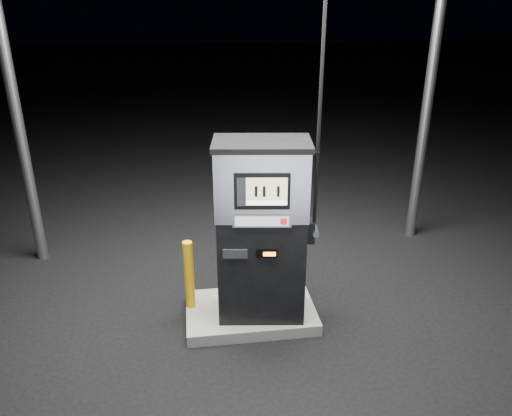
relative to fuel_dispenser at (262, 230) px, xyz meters
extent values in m
plane|color=black|center=(-0.12, 0.10, -1.27)|extent=(80.00, 80.00, 0.00)
cube|color=slate|center=(-0.12, 0.10, -1.19)|extent=(1.60, 1.00, 0.15)
cylinder|color=gray|center=(-3.12, 2.10, 0.98)|extent=(0.16, 0.16, 4.50)
cylinder|color=gray|center=(2.88, 2.10, 0.98)|extent=(0.16, 0.16, 4.50)
cube|color=black|center=(0.00, 0.00, -0.46)|extent=(1.07, 0.71, 1.32)
cube|color=#ACACB3|center=(0.00, 0.00, 0.60)|extent=(1.09, 0.73, 0.79)
cube|color=black|center=(0.00, 0.00, 1.03)|extent=(1.14, 0.78, 0.06)
cube|color=black|center=(-0.04, -0.30, 0.59)|extent=(0.59, 0.11, 0.40)
cube|color=tan|center=(0.00, -0.32, 0.63)|extent=(0.43, 0.06, 0.25)
cube|color=white|center=(0.00, -0.32, 0.47)|extent=(0.43, 0.06, 0.05)
cube|color=#ACACB3|center=(-0.04, -0.30, 0.26)|extent=(0.63, 0.11, 0.15)
cube|color=#AAACB2|center=(-0.05, -0.32, 0.26)|extent=(0.58, 0.08, 0.11)
cube|color=red|center=(0.18, -0.35, 0.26)|extent=(0.07, 0.01, 0.07)
cube|color=black|center=(0.01, -0.30, -0.15)|extent=(0.23, 0.05, 0.10)
cube|color=#FF670C|center=(0.04, -0.32, -0.15)|extent=(0.14, 0.02, 0.05)
cube|color=black|center=(-0.34, -0.26, -0.15)|extent=(0.28, 0.06, 0.11)
cube|color=black|center=(0.55, -0.07, -0.01)|extent=(0.13, 0.20, 0.26)
cylinder|color=gray|center=(0.61, -0.08, -0.01)|extent=(0.10, 0.24, 0.07)
cylinder|color=black|center=(0.58, -0.13, 1.76)|extent=(0.04, 0.04, 3.28)
cylinder|color=#F9B20D|center=(-0.86, 0.25, -0.67)|extent=(0.15, 0.15, 0.90)
cylinder|color=#F9B20D|center=(0.43, -0.03, -0.68)|extent=(0.15, 0.15, 0.87)
camera|label=1|loc=(-0.77, -5.12, 2.49)|focal=35.00mm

